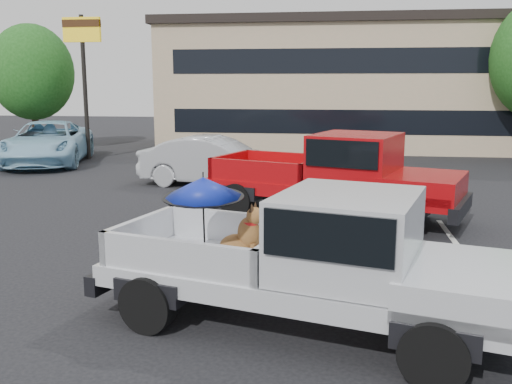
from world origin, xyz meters
TOP-DOWN VIEW (x-y plane):
  - ground at (0.00, 0.00)m, footprint 90.00×90.00m
  - stripe_left at (-3.00, 2.00)m, footprint 0.12×5.00m
  - stripe_right at (3.00, 2.00)m, footprint 0.12×5.00m
  - motel_building at (2.00, 20.99)m, footprint 20.40×8.40m
  - motel_sign at (-10.00, 14.00)m, footprint 1.60×0.22m
  - tree_left at (-14.00, 17.00)m, footprint 3.96×3.96m
  - tree_back at (6.00, 24.00)m, footprint 4.68×4.68m
  - silver_pickup at (0.44, -2.08)m, footprint 6.00×3.38m
  - red_pickup at (0.81, 4.36)m, footprint 6.61×4.11m
  - silver_sedan at (-3.27, 8.43)m, footprint 4.95×2.37m
  - blue_suv at (-11.00, 12.42)m, footprint 4.39×6.71m

SIDE VIEW (x-z plane):
  - ground at x=0.00m, z-range 0.00..0.00m
  - stripe_left at x=-3.00m, z-range 0.00..0.01m
  - stripe_right at x=3.00m, z-range 0.00..0.01m
  - silver_sedan at x=-3.27m, z-range 0.00..1.57m
  - blue_suv at x=-11.00m, z-range 0.00..1.72m
  - silver_pickup at x=0.44m, z-range 0.02..2.08m
  - red_pickup at x=0.81m, z-range 0.10..2.16m
  - motel_building at x=2.00m, z-range 0.06..6.36m
  - tree_left at x=-14.00m, z-range 0.72..6.74m
  - tree_back at x=6.00m, z-range 0.86..7.97m
  - motel_sign at x=-10.00m, z-range 1.65..7.65m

